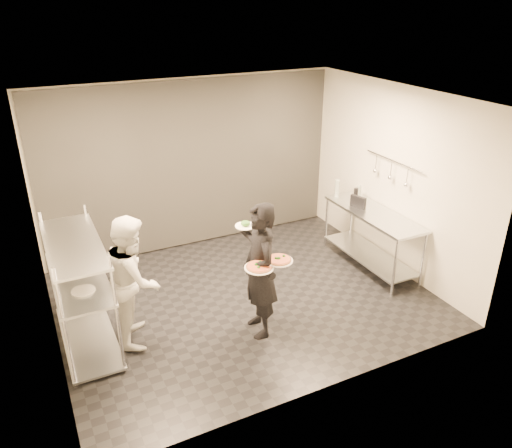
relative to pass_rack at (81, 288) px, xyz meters
name	(u,v)px	position (x,y,z in m)	size (l,w,h in m)	color
room_shell	(211,180)	(2.15, 1.18, 0.63)	(5.00, 4.00, 2.80)	black
pass_rack	(81,288)	(0.00, 0.00, 0.00)	(0.60, 1.60, 1.50)	silver
prep_counter	(372,230)	(4.33, 0.00, -0.14)	(0.60, 1.80, 0.92)	silver
utensil_rail	(391,171)	(4.58, 0.00, 0.78)	(0.07, 1.20, 0.31)	silver
waiter	(260,271)	(2.00, -0.75, 0.11)	(0.64, 0.42, 1.75)	black
chef	(134,279)	(0.60, -0.17, 0.05)	(0.80, 0.62, 1.64)	silver
pizza_plate_near	(259,267)	(1.89, -0.97, 0.30)	(0.35, 0.35, 0.05)	white
pizza_plate_far	(279,260)	(2.15, -0.96, 0.33)	(0.33, 0.33, 0.05)	white
salad_plate	(245,224)	(1.95, -0.48, 0.63)	(0.25, 0.25, 0.07)	white
pos_monitor	(358,202)	(4.21, 0.25, 0.25)	(0.05, 0.26, 0.19)	black
bottle_green	(337,188)	(4.20, 0.80, 0.29)	(0.08, 0.08, 0.28)	gray
bottle_clear	(359,192)	(4.47, 0.58, 0.26)	(0.06, 0.06, 0.22)	gray
bottle_dark	(356,195)	(4.32, 0.46, 0.27)	(0.07, 0.07, 0.23)	black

